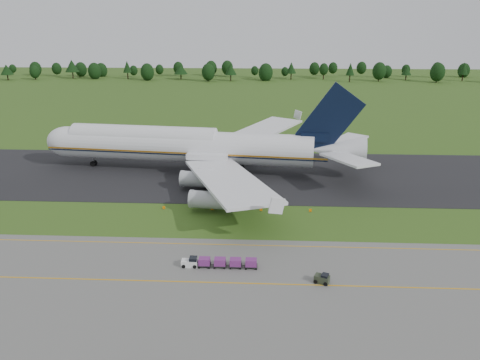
# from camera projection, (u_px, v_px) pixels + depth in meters

# --- Properties ---
(ground) EXTENTS (600.00, 600.00, 0.00)m
(ground) POSITION_uv_depth(u_px,v_px,m) (216.00, 220.00, 87.68)
(ground) COLOR #315319
(ground) RESTS_ON ground
(apron) EXTENTS (300.00, 52.00, 0.06)m
(apron) POSITION_uv_depth(u_px,v_px,m) (189.00, 336.00, 55.52)
(apron) COLOR #61615D
(apron) RESTS_ON ground
(taxiway) EXTENTS (300.00, 40.00, 0.08)m
(taxiway) POSITION_uv_depth(u_px,v_px,m) (227.00, 174.00, 114.14)
(taxiway) COLOR black
(taxiway) RESTS_ON ground
(apron_markings) EXTENTS (300.00, 30.20, 0.01)m
(apron_markings) POSITION_uv_depth(u_px,v_px,m) (197.00, 302.00, 62.14)
(apron_markings) COLOR orange
(apron_markings) RESTS_ON apron
(tree_line) EXTENTS (523.04, 22.77, 11.86)m
(tree_line) POSITION_uv_depth(u_px,v_px,m) (231.00, 70.00, 294.22)
(tree_line) COLOR black
(tree_line) RESTS_ON ground
(aircraft) EXTENTS (80.86, 78.15, 22.64)m
(aircraft) POSITION_uv_depth(u_px,v_px,m) (192.00, 146.00, 114.68)
(aircraft) COLOR white
(aircraft) RESTS_ON ground
(baggage_train) EXTENTS (11.52, 1.47, 1.42)m
(baggage_train) POSITION_uv_depth(u_px,v_px,m) (218.00, 262.00, 70.78)
(baggage_train) COLOR white
(baggage_train) RESTS_ON apron
(utility_cart) EXTENTS (2.39, 1.96, 1.13)m
(utility_cart) POSITION_uv_depth(u_px,v_px,m) (322.00, 279.00, 66.55)
(utility_cart) COLOR #2E3626
(utility_cart) RESTS_ON apron
(edge_markers) EXTENTS (29.51, 0.30, 0.60)m
(edge_markers) POSITION_uv_depth(u_px,v_px,m) (237.00, 209.00, 92.28)
(edge_markers) COLOR orange
(edge_markers) RESTS_ON ground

